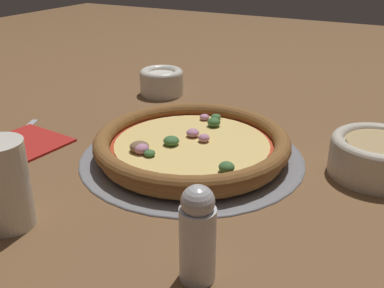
{
  "coord_description": "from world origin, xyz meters",
  "views": [
    {
      "loc": [
        -0.59,
        -0.32,
        0.33
      ],
      "look_at": [
        0.0,
        0.0,
        0.02
      ],
      "focal_mm": 42.0,
      "sensor_mm": 36.0,
      "label": 1
    }
  ],
  "objects": [
    {
      "name": "ground_plane",
      "position": [
        0.0,
        0.0,
        0.0
      ],
      "size": [
        3.0,
        3.0,
        0.0
      ],
      "primitive_type": "plane",
      "color": "brown"
    },
    {
      "name": "pizza_tray",
      "position": [
        0.0,
        0.0,
        0.0
      ],
      "size": [
        0.37,
        0.37,
        0.01
      ],
      "color": "gray",
      "rests_on": "ground_plane"
    },
    {
      "name": "pizza",
      "position": [
        -0.0,
        0.0,
        0.03
      ],
      "size": [
        0.32,
        0.32,
        0.04
      ],
      "color": "#BC7F42",
      "rests_on": "pizza_tray"
    },
    {
      "name": "bowl_near",
      "position": [
        0.08,
        -0.28,
        0.03
      ],
      "size": [
        0.14,
        0.14,
        0.06
      ],
      "color": "beige",
      "rests_on": "ground_plane"
    },
    {
      "name": "bowl_far",
      "position": [
        0.26,
        0.22,
        0.03
      ],
      "size": [
        0.1,
        0.1,
        0.06
      ],
      "color": "silver",
      "rests_on": "ground_plane"
    },
    {
      "name": "drinking_cup",
      "position": [
        -0.28,
        0.11,
        0.06
      ],
      "size": [
        0.06,
        0.06,
        0.11
      ],
      "color": "silver",
      "rests_on": "ground_plane"
    },
    {
      "name": "napkin",
      "position": [
        -0.12,
        0.29,
        0.0
      ],
      "size": [
        0.18,
        0.15,
        0.01
      ],
      "rotation": [
        0.0,
        0.0,
        -0.1
      ],
      "color": "#B2231E",
      "rests_on": "ground_plane"
    },
    {
      "name": "fork",
      "position": [
        -0.1,
        0.31,
        0.0
      ],
      "size": [
        0.18,
        0.09,
        0.0
      ],
      "rotation": [
        0.0,
        0.0,
        9.84
      ],
      "color": "#B7B7BC",
      "rests_on": "ground_plane"
    },
    {
      "name": "pepper_shaker",
      "position": [
        -0.25,
        -0.14,
        0.06
      ],
      "size": [
        0.04,
        0.04,
        0.11
      ],
      "color": "silver",
      "rests_on": "ground_plane"
    }
  ]
}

